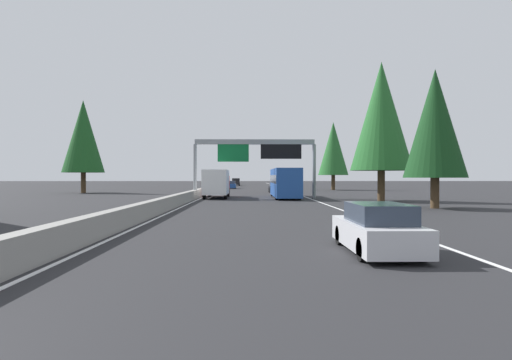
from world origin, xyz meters
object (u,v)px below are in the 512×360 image
(sedan_far_center, at_px, (377,230))
(conifer_right_foreground, at_px, (435,124))
(sign_gantry_overhead, at_px, (256,152))
(conifer_left_near, at_px, (83,136))
(sedan_mid_center, at_px, (231,185))
(pickup_mid_right, at_px, (236,182))
(conifer_right_mid, at_px, (333,149))
(conifer_right_near, at_px, (381,116))
(box_truck_distant_a, at_px, (217,183))
(sedan_distant_b, at_px, (275,188))
(bus_mid_left, at_px, (285,182))

(sedan_far_center, xyz_separation_m, conifer_right_foreground, (17.68, -9.45, 5.35))
(sign_gantry_overhead, xyz_separation_m, conifer_left_near, (15.92, 23.86, 3.02))
(sedan_mid_center, xyz_separation_m, pickup_mid_right, (26.63, -0.11, 0.23))
(sedan_far_center, distance_m, conifer_right_mid, 61.33)
(sedan_far_center, height_order, conifer_right_foreground, conifer_right_foreground)
(sign_gantry_overhead, xyz_separation_m, sedan_mid_center, (36.98, 4.13, -4.17))
(conifer_right_near, xyz_separation_m, conifer_right_mid, (33.19, -2.09, -0.81))
(pickup_mid_right, height_order, conifer_right_mid, conifer_right_mid)
(box_truck_distant_a, bearing_deg, conifer_right_near, -110.74)
(conifer_left_near, bearing_deg, conifer_right_near, -120.30)
(sedan_distant_b, height_order, conifer_right_mid, conifer_right_mid)
(box_truck_distant_a, distance_m, conifer_right_near, 17.87)
(sign_gantry_overhead, relative_size, conifer_right_mid, 1.10)
(bus_mid_left, bearing_deg, conifer_right_near, -126.24)
(sign_gantry_overhead, relative_size, conifer_left_near, 0.98)
(sedan_mid_center, bearing_deg, sign_gantry_overhead, -173.63)
(box_truck_distant_a, bearing_deg, pickup_mid_right, -0.14)
(sedan_far_center, xyz_separation_m, conifer_right_near, (26.89, -8.46, 7.16))
(sign_gantry_overhead, relative_size, box_truck_distant_a, 1.49)
(conifer_left_near, bearing_deg, sedan_far_center, -150.51)
(sedan_distant_b, relative_size, box_truck_distant_a, 0.52)
(conifer_right_foreground, bearing_deg, bus_mid_left, 31.49)
(box_truck_distant_a, distance_m, conifer_left_near, 25.37)
(sedan_mid_center, relative_size, conifer_right_near, 0.34)
(sign_gantry_overhead, relative_size, sedan_mid_center, 2.88)
(sedan_far_center, distance_m, conifer_right_foreground, 20.75)
(sign_gantry_overhead, xyz_separation_m, bus_mid_left, (1.46, -3.04, -3.14))
(conifer_left_near, bearing_deg, sedan_distant_b, -85.96)
(conifer_right_near, bearing_deg, sedan_far_center, 162.53)
(conifer_right_foreground, bearing_deg, conifer_left_near, 50.59)
(sedan_far_center, distance_m, conifer_right_near, 29.08)
(sign_gantry_overhead, xyz_separation_m, conifer_right_mid, (28.46, -13.58, 2.18))
(conifer_right_mid, bearing_deg, sedan_far_center, 170.03)
(conifer_right_foreground, height_order, conifer_left_near, conifer_left_near)
(sedan_mid_center, bearing_deg, sedan_far_center, -174.05)
(sedan_mid_center, xyz_separation_m, conifer_right_foreground, (-50.92, -16.60, 5.35))
(bus_mid_left, xyz_separation_m, conifer_right_mid, (27.00, -10.54, 5.32))
(pickup_mid_right, xyz_separation_m, conifer_left_near, (-47.69, 19.84, 6.96))
(box_truck_distant_a, distance_m, conifer_right_mid, 32.98)
(sedan_far_center, bearing_deg, conifer_left_near, 29.49)
(conifer_right_near, distance_m, conifer_left_near, 40.94)
(conifer_right_mid, xyz_separation_m, conifer_left_near, (-12.54, 37.44, 0.84))
(sedan_mid_center, xyz_separation_m, conifer_right_mid, (-8.52, -17.71, 6.35))
(bus_mid_left, distance_m, sedan_distant_b, 16.40)
(conifer_left_near, bearing_deg, box_truck_distant_a, -126.79)
(conifer_right_foreground, bearing_deg, sedan_far_center, 151.87)
(sedan_mid_center, distance_m, pickup_mid_right, 26.63)
(sign_gantry_overhead, bearing_deg, sedan_mid_center, 6.37)
(sedan_distant_b, distance_m, conifer_right_near, 25.12)
(conifer_right_mid, bearing_deg, conifer_right_near, 176.39)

